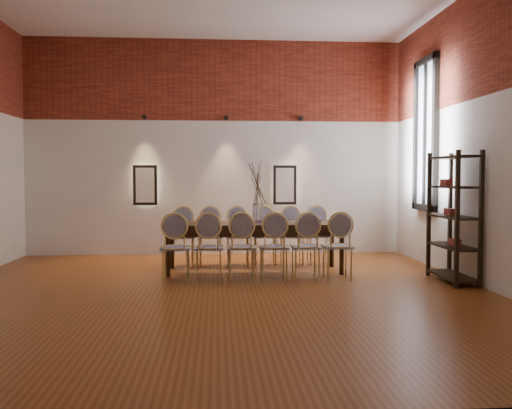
{
  "coord_description": "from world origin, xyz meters",
  "views": [
    {
      "loc": [
        0.02,
        -6.7,
        1.44
      ],
      "look_at": [
        0.59,
        1.12,
        1.05
      ],
      "focal_mm": 38.0,
      "sensor_mm": 36.0,
      "label": 1
    }
  ],
  "objects": [
    {
      "name": "chair_far_e",
      "position": [
        1.27,
        2.23,
        0.47
      ],
      "size": [
        0.44,
        0.44,
        0.94
      ],
      "primitive_type": null,
      "rotation": [
        0.0,
        0.0,
        3.14
      ],
      "color": "#D8BD6F",
      "rests_on": "floor"
    },
    {
      "name": "niche_right",
      "position": [
        1.3,
        3.45,
        1.3
      ],
      "size": [
        0.36,
        0.06,
        0.66
      ],
      "primitive_type": "cube",
      "color": "#FFEAC6",
      "rests_on": "wall_back"
    },
    {
      "name": "bowl",
      "position": [
        0.39,
        1.47,
        0.84
      ],
      "size": [
        0.24,
        0.24,
        0.18
      ],
      "primitive_type": "ellipsoid",
      "color": "brown",
      "rests_on": "dining_table"
    },
    {
      "name": "chair_near_c",
      "position": [
        0.36,
        0.8,
        0.47
      ],
      "size": [
        0.44,
        0.44,
        0.94
      ],
      "primitive_type": null,
      "rotation": [
        0.0,
        0.0,
        -0.0
      ],
      "color": "#D8BD6F",
      "rests_on": "floor"
    },
    {
      "name": "window_mullion",
      "position": [
        3.44,
        2.0,
        2.15
      ],
      "size": [
        0.06,
        0.06,
        2.4
      ],
      "primitive_type": "cube",
      "color": "black",
      "rests_on": "wall_right"
    },
    {
      "name": "brick_band_right",
      "position": [
        3.48,
        0.0,
        3.25
      ],
      "size": [
        0.02,
        7.0,
        1.5
      ],
      "primitive_type": "cube",
      "color": "maroon",
      "rests_on": "ground"
    },
    {
      "name": "chair_far_b",
      "position": [
        -0.09,
        2.24,
        0.47
      ],
      "size": [
        0.44,
        0.44,
        0.94
      ],
      "primitive_type": null,
      "rotation": [
        0.0,
        0.0,
        3.14
      ],
      "color": "#D8BD6F",
      "rests_on": "floor"
    },
    {
      "name": "spot_fixture_right",
      "position": [
        1.6,
        3.42,
        2.55
      ],
      "size": [
        0.08,
        0.1,
        0.08
      ],
      "primitive_type": "cylinder",
      "rotation": [
        1.57,
        0.0,
        0.0
      ],
      "color": "black",
      "rests_on": "wall_back"
    },
    {
      "name": "floor",
      "position": [
        0.0,
        0.0,
        -0.01
      ],
      "size": [
        7.0,
        7.0,
        0.02
      ],
      "primitive_type": "cube",
      "color": "brown",
      "rests_on": "ground"
    },
    {
      "name": "brick_band_back",
      "position": [
        0.0,
        3.48,
        3.25
      ],
      "size": [
        7.0,
        0.02,
        1.5
      ],
      "primitive_type": "cube",
      "color": "maroon",
      "rests_on": "ground"
    },
    {
      "name": "shelving_rack",
      "position": [
        3.28,
        0.53,
        0.9
      ],
      "size": [
        0.38,
        1.0,
        1.8
      ],
      "primitive_type": null,
      "rotation": [
        0.0,
        0.0,
        -0.0
      ],
      "color": "black",
      "rests_on": "floor"
    },
    {
      "name": "chair_near_b",
      "position": [
        -0.09,
        0.8,
        0.47
      ],
      "size": [
        0.44,
        0.44,
        0.94
      ],
      "primitive_type": null,
      "rotation": [
        0.0,
        0.0,
        -0.0
      ],
      "color": "#D8BD6F",
      "rests_on": "floor"
    },
    {
      "name": "spot_fixture_left",
      "position": [
        -1.3,
        3.42,
        2.55
      ],
      "size": [
        0.08,
        0.1,
        0.08
      ],
      "primitive_type": "cylinder",
      "rotation": [
        1.57,
        0.0,
        0.0
      ],
      "color": "black",
      "rests_on": "wall_back"
    },
    {
      "name": "chair_near_e",
      "position": [
        1.27,
        0.8,
        0.47
      ],
      "size": [
        0.44,
        0.44,
        0.94
      ],
      "primitive_type": null,
      "rotation": [
        0.0,
        0.0,
        -0.0
      ],
      "color": "#D8BD6F",
      "rests_on": "floor"
    },
    {
      "name": "dining_table",
      "position": [
        0.59,
        1.52,
        0.38
      ],
      "size": [
        2.72,
        0.89,
        0.75
      ],
      "primitive_type": "cube",
      "rotation": [
        0.0,
        0.0,
        -0.0
      ],
      "color": "black",
      "rests_on": "floor"
    },
    {
      "name": "wall_front",
      "position": [
        0.0,
        -3.55,
        2.0
      ],
      "size": [
        7.0,
        0.1,
        4.0
      ],
      "primitive_type": "cube",
      "color": "silver",
      "rests_on": "ground"
    },
    {
      "name": "window_frame",
      "position": [
        3.44,
        2.0,
        2.15
      ],
      "size": [
        0.08,
        0.9,
        2.5
      ],
      "primitive_type": "cube",
      "color": "black",
      "rests_on": "wall_right"
    },
    {
      "name": "chair_far_a",
      "position": [
        -0.54,
        2.24,
        0.47
      ],
      "size": [
        0.44,
        0.44,
        0.94
      ],
      "primitive_type": null,
      "rotation": [
        0.0,
        0.0,
        3.14
      ],
      "color": "#D8BD6F",
      "rests_on": "floor"
    },
    {
      "name": "chair_near_f",
      "position": [
        1.72,
        0.8,
        0.47
      ],
      "size": [
        0.44,
        0.44,
        0.94
      ],
      "primitive_type": null,
      "rotation": [
        0.0,
        0.0,
        -0.0
      ],
      "color": "#D8BD6F",
      "rests_on": "floor"
    },
    {
      "name": "wall_back",
      "position": [
        0.0,
        3.55,
        2.0
      ],
      "size": [
        7.0,
        0.1,
        4.0
      ],
      "primitive_type": "cube",
      "color": "silver",
      "rests_on": "ground"
    },
    {
      "name": "vase",
      "position": [
        0.64,
        1.52,
        0.9
      ],
      "size": [
        0.14,
        0.14,
        0.3
      ],
      "primitive_type": "cylinder",
      "color": "silver",
      "rests_on": "dining_table"
    },
    {
      "name": "chair_far_f",
      "position": [
        1.73,
        2.23,
        0.47
      ],
      "size": [
        0.44,
        0.44,
        0.94
      ],
      "primitive_type": null,
      "rotation": [
        0.0,
        0.0,
        3.14
      ],
      "color": "#D8BD6F",
      "rests_on": "floor"
    },
    {
      "name": "spot_fixture_mid",
      "position": [
        0.2,
        3.42,
        2.55
      ],
      "size": [
        0.08,
        0.1,
        0.08
      ],
      "primitive_type": "cylinder",
      "rotation": [
        1.57,
        0.0,
        0.0
      ],
      "color": "black",
      "rests_on": "wall_back"
    },
    {
      "name": "wall_right",
      "position": [
        3.55,
        0.0,
        2.0
      ],
      "size": [
        0.1,
        7.0,
        4.0
      ],
      "primitive_type": "cube",
      "color": "silver",
      "rests_on": "ground"
    },
    {
      "name": "dried_branches",
      "position": [
        0.64,
        1.52,
        1.35
      ],
      "size": [
        0.5,
        0.5,
        0.7
      ],
      "primitive_type": null,
      "color": "#4D362B",
      "rests_on": "vase"
    },
    {
      "name": "chair_far_c",
      "position": [
        0.37,
        2.23,
        0.47
      ],
      "size": [
        0.44,
        0.44,
        0.94
      ],
      "primitive_type": null,
      "rotation": [
        0.0,
        0.0,
        3.14
      ],
      "color": "#D8BD6F",
      "rests_on": "floor"
    },
    {
      "name": "chair_far_d",
      "position": [
        0.82,
        2.23,
        0.47
      ],
      "size": [
        0.44,
        0.44,
        0.94
      ],
      "primitive_type": null,
      "rotation": [
        0.0,
        0.0,
        3.14
      ],
      "color": "#D8BD6F",
      "rests_on": "floor"
    },
    {
      "name": "niche_left",
      "position": [
        -1.3,
        3.45,
        1.3
      ],
      "size": [
        0.36,
        0.06,
        0.66
      ],
      "primitive_type": "cube",
      "color": "#FFEAC6",
      "rests_on": "wall_back"
    },
    {
      "name": "chair_near_d",
      "position": [
        0.81,
        0.8,
        0.47
      ],
      "size": [
        0.44,
        0.44,
        0.94
      ],
      "primitive_type": null,
      "rotation": [
        0.0,
        0.0,
        -0.0
      ],
      "color": "#D8BD6F",
      "rests_on": "floor"
    },
    {
      "name": "window_glass",
      "position": [
        3.46,
        2.0,
        2.15
      ],
      "size": [
        0.02,
        0.78,
        2.38
      ],
      "primitive_type": "cube",
      "color": "silver",
      "rests_on": "wall_right"
    },
    {
      "name": "book",
      "position": [
        0.52,
        1.71,
        0.77
      ],
      "size": [
        0.26,
        0.18,
        0.03
      ],
      "primitive_type": "cube",
      "rotation": [
        0.0,
        0.0,
        -0.0
      ],
      "color": "#8F1F6B",
      "rests_on": "dining_table"
    },
    {
      "name": "chair_near_a",
      "position": [
        -0.55,
        0.8,
        0.47
      ],
      "size": [
        0.44,
        0.44,
        0.94
      ],
      "primitive_type": null,
      "rotation": [
        0.0,
        0.0,
        -0.0
      ],
      "color": "#D8BD6F",
      "rests_on": "floor"
    }
  ]
}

